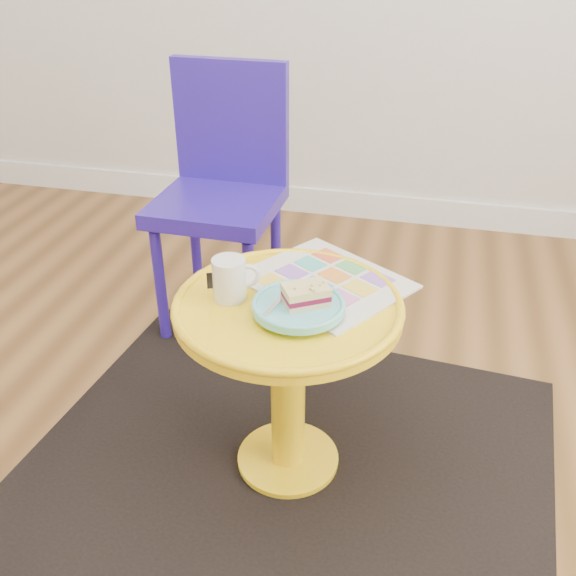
% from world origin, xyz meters
% --- Properties ---
extents(rug, '(1.40, 1.21, 0.01)m').
position_xyz_m(rug, '(0.29, 0.42, 0.00)').
color(rug, black).
rests_on(rug, ground).
extents(side_table, '(0.51, 0.51, 0.48)m').
position_xyz_m(side_table, '(0.29, 0.42, 0.35)').
color(side_table, yellow).
rests_on(side_table, ground).
extents(chair, '(0.38, 0.38, 0.84)m').
position_xyz_m(chair, '(-0.08, 1.08, 0.48)').
color(chair, '#2B179B').
rests_on(chair, ground).
extents(newspaper, '(0.45, 0.43, 0.01)m').
position_xyz_m(newspaper, '(0.36, 0.53, 0.49)').
color(newspaper, silver).
rests_on(newspaper, side_table).
extents(mug, '(0.10, 0.07, 0.10)m').
position_xyz_m(mug, '(0.17, 0.41, 0.53)').
color(mug, silver).
rests_on(mug, side_table).
extents(plate, '(0.20, 0.20, 0.02)m').
position_xyz_m(plate, '(0.33, 0.38, 0.50)').
color(plate, '#63CCD1').
rests_on(plate, newspaper).
extents(cake_slice, '(0.11, 0.10, 0.04)m').
position_xyz_m(cake_slice, '(0.34, 0.38, 0.53)').
color(cake_slice, '#D3BC8C').
rests_on(cake_slice, plate).
extents(fork, '(0.05, 0.14, 0.00)m').
position_xyz_m(fork, '(0.29, 0.38, 0.51)').
color(fork, silver).
rests_on(fork, plate).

